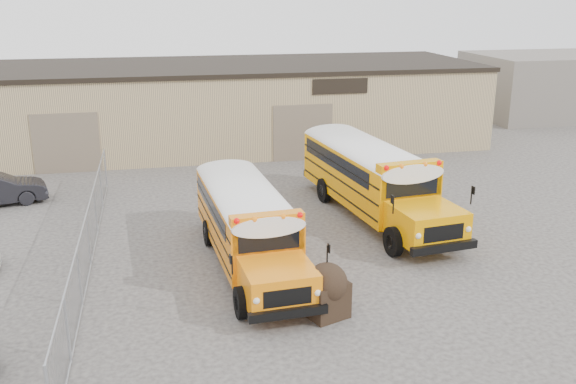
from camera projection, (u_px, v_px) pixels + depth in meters
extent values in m
plane|color=#383533|center=(286.00, 287.00, 19.66)|extent=(120.00, 120.00, 0.00)
cube|color=tan|center=(217.00, 106.00, 37.66)|extent=(30.00, 10.00, 4.50)
cube|color=black|center=(216.00, 66.00, 36.97)|extent=(30.20, 10.20, 0.25)
cube|color=black|center=(340.00, 86.00, 33.65)|extent=(3.00, 0.08, 0.80)
cube|color=#7B6A58|center=(66.00, 143.00, 31.63)|extent=(3.20, 0.08, 3.00)
cube|color=#7B6A58|center=(303.00, 133.00, 33.98)|extent=(3.20, 0.08, 3.00)
cylinder|color=#989BA0|center=(67.00, 330.00, 15.41)|extent=(0.07, 0.07, 1.80)
cylinder|color=#989BA0|center=(80.00, 278.00, 18.22)|extent=(0.07, 0.07, 1.80)
cylinder|color=#989BA0|center=(89.00, 239.00, 21.02)|extent=(0.07, 0.07, 1.80)
cylinder|color=#989BA0|center=(96.00, 210.00, 23.82)|extent=(0.07, 0.07, 1.80)
cylinder|color=#989BA0|center=(101.00, 187.00, 26.62)|extent=(0.07, 0.07, 1.80)
cylinder|color=#989BA0|center=(106.00, 168.00, 29.42)|extent=(0.07, 0.07, 1.80)
cylinder|color=#989BA0|center=(86.00, 214.00, 20.75)|extent=(0.05, 18.00, 0.05)
cylinder|color=#989BA0|center=(91.00, 263.00, 21.27)|extent=(0.05, 18.00, 0.05)
cube|color=#989BA0|center=(89.00, 239.00, 21.02)|extent=(0.02, 18.00, 1.70)
cube|color=slate|center=(545.00, 85.00, 46.10)|extent=(10.00, 8.00, 4.40)
cube|color=orange|center=(217.00, 177.00, 26.45)|extent=(2.68, 6.86, 1.81)
cube|color=orange|center=(239.00, 220.00, 22.60)|extent=(2.08, 2.08, 1.02)
cube|color=black|center=(233.00, 188.00, 23.24)|extent=(1.81, 0.18, 0.66)
cube|color=white|center=(217.00, 152.00, 26.14)|extent=(2.69, 6.93, 0.35)
cube|color=orange|center=(231.00, 171.00, 23.26)|extent=(2.19, 0.60, 0.32)
sphere|color=#E50705|center=(207.00, 172.00, 22.79)|extent=(0.18, 0.18, 0.18)
sphere|color=#E50705|center=(257.00, 168.00, 23.28)|extent=(0.18, 0.18, 0.18)
sphere|color=orange|center=(221.00, 171.00, 22.93)|extent=(0.18, 0.18, 0.18)
sphere|color=orange|center=(244.00, 169.00, 23.15)|extent=(0.18, 0.18, 0.18)
cube|color=black|center=(245.00, 241.00, 21.76)|extent=(2.17, 0.35, 0.25)
cube|color=black|center=(205.00, 174.00, 29.82)|extent=(2.17, 0.33, 0.25)
cube|color=black|center=(217.00, 178.00, 26.47)|extent=(2.71, 6.73, 0.05)
cube|color=black|center=(216.00, 163.00, 26.54)|extent=(2.63, 5.80, 0.55)
cylinder|color=black|center=(209.00, 235.00, 22.57)|extent=(0.31, 0.93, 0.92)
cylinder|color=black|center=(267.00, 230.00, 23.12)|extent=(0.31, 0.93, 0.92)
cylinder|color=black|center=(189.00, 190.00, 27.68)|extent=(0.31, 0.93, 0.92)
cylinder|color=black|center=(236.00, 186.00, 28.23)|extent=(0.31, 0.93, 0.92)
cube|color=#F39900|center=(313.00, 143.00, 31.59)|extent=(3.41, 7.80, 2.04)
cube|color=#F39900|center=(354.00, 177.00, 27.34)|extent=(2.44, 2.44, 1.14)
cube|color=black|center=(344.00, 148.00, 28.03)|extent=(2.03, 0.31, 0.74)
cube|color=white|center=(313.00, 119.00, 31.24)|extent=(3.42, 7.88, 0.40)
cube|color=#F39900|center=(342.00, 133.00, 28.05)|extent=(2.48, 0.80, 0.36)
sphere|color=#E50705|center=(322.00, 133.00, 27.49)|extent=(0.20, 0.20, 0.20)
sphere|color=#E50705|center=(366.00, 130.00, 28.14)|extent=(0.20, 0.20, 0.20)
sphere|color=orange|center=(334.00, 132.00, 27.67)|extent=(0.20, 0.20, 0.20)
sphere|color=orange|center=(354.00, 131.00, 27.96)|extent=(0.20, 0.20, 0.20)
cube|color=black|center=(365.00, 195.00, 26.42)|extent=(2.44, 0.52, 0.28)
cube|color=black|center=(287.00, 144.00, 35.32)|extent=(2.44, 0.50, 0.28)
cube|color=black|center=(313.00, 144.00, 31.61)|extent=(3.43, 7.66, 0.06)
cube|color=black|center=(311.00, 130.00, 31.69)|extent=(3.29, 6.62, 0.62)
cylinder|color=black|center=(327.00, 192.00, 27.24)|extent=(0.41, 1.06, 1.03)
cylinder|color=black|center=(377.00, 187.00, 27.97)|extent=(0.41, 1.06, 1.03)
cylinder|color=black|center=(280.00, 158.00, 32.89)|extent=(0.41, 1.06, 1.03)
cylinder|color=black|center=(323.00, 154.00, 33.63)|extent=(0.41, 1.06, 1.03)
cube|color=black|center=(326.00, 299.00, 17.78)|extent=(1.32, 1.26, 1.05)
sphere|color=black|center=(327.00, 283.00, 17.64)|extent=(1.16, 1.16, 1.16)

